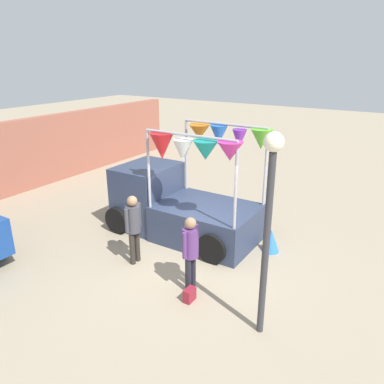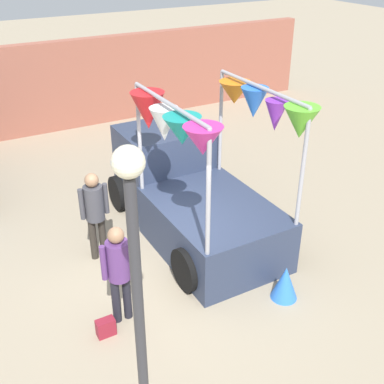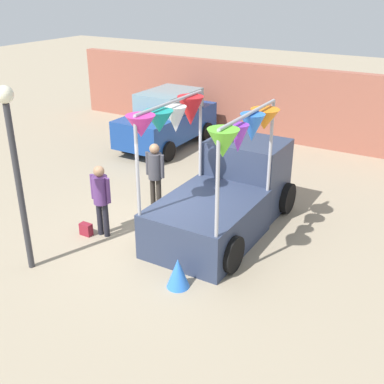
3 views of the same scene
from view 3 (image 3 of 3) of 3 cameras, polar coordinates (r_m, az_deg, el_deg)
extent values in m
plane|color=gray|center=(10.96, -3.55, -5.19)|extent=(60.00, 60.00, 0.00)
cube|color=#2D3851|center=(10.42, 1.76, -3.67)|extent=(1.90, 2.60, 1.00)
cube|color=#2D3851|center=(11.88, 6.47, 1.94)|extent=(1.80, 1.40, 1.80)
cube|color=#8CB2C6|center=(11.72, 6.57, 3.97)|extent=(1.76, 1.37, 0.60)
cylinder|color=black|center=(12.75, 3.15, 1.11)|extent=(0.22, 0.76, 0.76)
cylinder|color=black|center=(12.08, 11.15, -0.70)|extent=(0.22, 0.76, 0.76)
cylinder|color=black|center=(10.40, -4.73, -4.54)|extent=(0.22, 0.76, 0.76)
cylinder|color=black|center=(9.56, 4.71, -7.33)|extent=(0.22, 0.76, 0.76)
cylinder|color=#A5A5AD|center=(11.22, 0.99, 6.79)|extent=(0.07, 0.07, 2.03)
cylinder|color=#A5A5AD|center=(10.51, 9.29, 5.26)|extent=(0.07, 0.07, 2.03)
cylinder|color=#A5A5AD|center=(9.29, -6.50, 2.89)|extent=(0.07, 0.07, 2.03)
cylinder|color=#A5A5AD|center=(8.43, 3.03, 0.72)|extent=(0.07, 0.07, 2.03)
cylinder|color=#A5A5AD|center=(9.94, -2.52, 10.56)|extent=(0.07, 2.44, 0.07)
cylinder|color=#A5A5AD|center=(9.14, 6.80, 9.20)|extent=(0.07, 2.44, 0.07)
cone|color=#D83399|center=(9.17, -6.09, 7.76)|extent=(0.58, 0.58, 0.42)
cone|color=#66CC33|center=(8.31, 3.69, 5.77)|extent=(0.78, 0.78, 0.51)
cone|color=teal|center=(9.67, -3.92, 8.34)|extent=(0.75, 0.75, 0.44)
cone|color=purple|center=(8.85, 5.50, 6.34)|extent=(0.54, 0.54, 0.53)
cone|color=white|center=(10.18, -1.95, 8.61)|extent=(0.63, 0.63, 0.55)
cone|color=blue|center=(9.37, 7.14, 7.58)|extent=(0.64, 0.64, 0.54)
cone|color=red|center=(10.67, -0.17, 9.59)|extent=(0.65, 0.65, 0.64)
cone|color=orange|center=(9.91, 8.60, 8.52)|extent=(0.78, 0.78, 0.42)
cube|color=navy|center=(16.58, -2.97, 8.03)|extent=(1.70, 4.00, 0.90)
cube|color=#72939E|center=(16.50, -2.74, 10.76)|extent=(1.50, 2.10, 0.66)
cylinder|color=black|center=(18.16, -3.01, 7.98)|extent=(0.18, 0.64, 0.64)
cylinder|color=black|center=(17.31, 1.72, 7.19)|extent=(0.18, 0.64, 0.64)
cylinder|color=black|center=(16.23, -7.90, 5.81)|extent=(0.18, 0.64, 0.64)
cylinder|color=black|center=(15.28, -2.85, 4.84)|extent=(0.18, 0.64, 0.64)
cylinder|color=black|center=(11.02, -10.87, -3.07)|extent=(0.13, 0.13, 0.80)
cylinder|color=black|center=(10.91, -10.15, -3.30)|extent=(0.13, 0.13, 0.80)
cylinder|color=#593372|center=(10.66, -10.80, 0.25)|extent=(0.34, 0.34, 0.63)
sphere|color=#997051|center=(10.50, -10.98, 2.43)|extent=(0.24, 0.24, 0.24)
cylinder|color=#593372|center=(10.79, -11.70, 0.64)|extent=(0.09, 0.09, 0.57)
cylinder|color=#593372|center=(10.51, -9.90, 0.16)|extent=(0.09, 0.09, 0.57)
cylinder|color=#2D2823|center=(12.10, -4.66, -0.09)|extent=(0.13, 0.13, 0.82)
cylinder|color=#2D2823|center=(12.01, -3.95, -0.27)|extent=(0.13, 0.13, 0.82)
cylinder|color=#3F3F47|center=(11.77, -4.42, 3.08)|extent=(0.34, 0.34, 0.65)
sphere|color=#997051|center=(11.62, -4.49, 5.14)|extent=(0.25, 0.25, 0.25)
cylinder|color=#3F3F47|center=(11.88, -5.30, 3.42)|extent=(0.09, 0.09, 0.58)
cylinder|color=#3F3F47|center=(11.64, -3.53, 3.03)|extent=(0.09, 0.09, 0.58)
cube|color=maroon|center=(11.17, -12.45, -4.34)|extent=(0.28, 0.16, 0.28)
cylinder|color=#333338|center=(9.62, -19.73, 0.10)|extent=(0.12, 0.12, 3.34)
sphere|color=#F2EDCC|center=(9.08, -21.35, 10.72)|extent=(0.32, 0.32, 0.32)
cube|color=#9E5947|center=(17.25, 11.54, 10.03)|extent=(18.00, 0.36, 2.60)
cone|color=blue|center=(9.12, -1.68, -9.57)|extent=(0.55, 0.55, 0.60)
camera|label=1|loc=(12.88, -45.18, 14.58)|focal=35.00mm
camera|label=2|loc=(8.60, -50.22, 15.82)|focal=45.00mm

